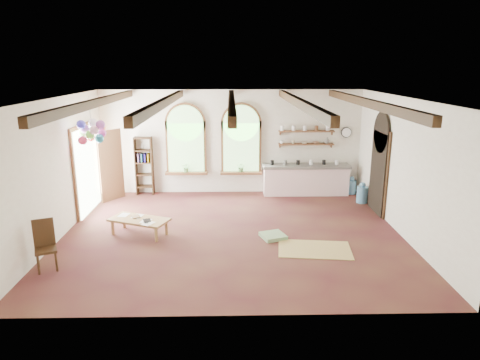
{
  "coord_description": "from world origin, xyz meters",
  "views": [
    {
      "loc": [
        -0.02,
        -9.58,
        3.9
      ],
      "look_at": [
        0.2,
        0.6,
        1.16
      ],
      "focal_mm": 32.0,
      "sensor_mm": 36.0,
      "label": 1
    }
  ],
  "objects_px": {
    "kitchen_counter": "(306,179)",
    "side_chair": "(46,255)",
    "coffee_table": "(139,221)",
    "balloon_cluster": "(92,131)"
  },
  "relations": [
    {
      "from": "kitchen_counter",
      "to": "side_chair",
      "type": "relative_size",
      "value": 2.68
    },
    {
      "from": "coffee_table",
      "to": "side_chair",
      "type": "bearing_deg",
      "value": -129.8
    },
    {
      "from": "kitchen_counter",
      "to": "balloon_cluster",
      "type": "height_order",
      "value": "balloon_cluster"
    },
    {
      "from": "kitchen_counter",
      "to": "coffee_table",
      "type": "height_order",
      "value": "kitchen_counter"
    },
    {
      "from": "kitchen_counter",
      "to": "coffee_table",
      "type": "relative_size",
      "value": 1.75
    },
    {
      "from": "kitchen_counter",
      "to": "side_chair",
      "type": "distance_m",
      "value": 7.77
    },
    {
      "from": "coffee_table",
      "to": "side_chair",
      "type": "xyz_separation_m",
      "value": [
        -1.46,
        -1.75,
        -0.06
      ]
    },
    {
      "from": "coffee_table",
      "to": "side_chair",
      "type": "height_order",
      "value": "side_chair"
    },
    {
      "from": "kitchen_counter",
      "to": "balloon_cluster",
      "type": "xyz_separation_m",
      "value": [
        -5.7,
        -2.37,
        1.87
      ]
    },
    {
      "from": "coffee_table",
      "to": "kitchen_counter",
      "type": "bearing_deg",
      "value": 35.64
    }
  ]
}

